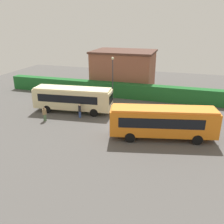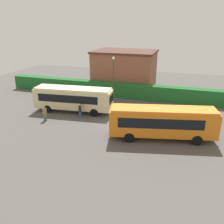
# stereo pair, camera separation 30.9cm
# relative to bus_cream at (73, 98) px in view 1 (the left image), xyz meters

# --- Properties ---
(ground_plane) EXTENTS (64.00, 64.00, 0.00)m
(ground_plane) POSITION_rel_bus_cream_xyz_m (7.56, -2.62, -1.81)
(ground_plane) COLOR #514F4C
(bus_cream) EXTENTS (10.11, 3.43, 3.13)m
(bus_cream) POSITION_rel_bus_cream_xyz_m (0.00, 0.00, 0.00)
(bus_cream) COLOR beige
(bus_cream) RESTS_ON ground_plane
(bus_orange) EXTENTS (10.47, 4.56, 3.19)m
(bus_orange) POSITION_rel_bus_cream_xyz_m (11.67, -4.35, 0.03)
(bus_orange) COLOR orange
(bus_orange) RESTS_ON ground_plane
(person_left) EXTENTS (0.44, 0.48, 1.67)m
(person_left) POSITION_rel_bus_cream_xyz_m (-1.85, -3.79, -0.93)
(person_left) COLOR #4C6B47
(person_left) RESTS_ON ground_plane
(person_center) EXTENTS (0.54, 0.37, 1.69)m
(person_center) POSITION_rel_bus_cream_xyz_m (1.54, 3.81, -0.93)
(person_center) COLOR black
(person_center) RESTS_ON ground_plane
(person_right) EXTENTS (0.46, 0.51, 1.68)m
(person_right) POSITION_rel_bus_cream_xyz_m (1.60, -1.61, -0.93)
(person_right) COLOR #334C8C
(person_right) RESTS_ON ground_plane
(person_far) EXTENTS (0.38, 0.51, 1.84)m
(person_far) POSITION_rel_bus_cream_xyz_m (14.30, -1.68, -0.84)
(person_far) COLOR silver
(person_far) RESTS_ON ground_plane
(hedge_row) EXTENTS (44.00, 1.48, 2.17)m
(hedge_row) POSITION_rel_bus_cream_xyz_m (7.56, 7.85, -0.72)
(hedge_row) COLOR #1F6128
(hedge_row) RESTS_ON ground_plane
(depot_building) EXTENTS (9.82, 7.35, 6.47)m
(depot_building) POSITION_rel_bus_cream_xyz_m (3.47, 12.05, 1.44)
(depot_building) COLOR brown
(depot_building) RESTS_ON ground_plane
(lamppost) EXTENTS (0.36, 0.36, 6.35)m
(lamppost) POSITION_rel_bus_cream_xyz_m (3.62, 5.35, 2.09)
(lamppost) COLOR #38383D
(lamppost) RESTS_ON ground_plane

